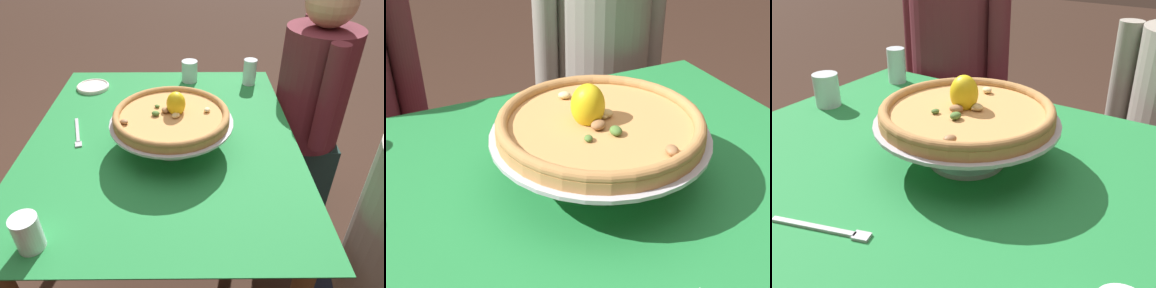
# 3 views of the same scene
# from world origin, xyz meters

# --- Properties ---
(dining_table) EXTENTS (1.21, 1.00, 0.76)m
(dining_table) POSITION_xyz_m (0.00, 0.00, 0.65)
(dining_table) COLOR brown
(dining_table) RESTS_ON ground
(pizza_stand) EXTENTS (0.43, 0.43, 0.11)m
(pizza_stand) POSITION_xyz_m (0.06, 0.04, 0.84)
(pizza_stand) COLOR #B7B7C1
(pizza_stand) RESTS_ON dining_table
(pizza) EXTENTS (0.40, 0.40, 0.10)m
(pizza) POSITION_xyz_m (0.06, 0.04, 0.89)
(pizza) COLOR tan
(pizza) RESTS_ON pizza_stand
(water_glass_side_left) EXTENTS (0.08, 0.08, 0.10)m
(water_glass_side_left) POSITION_xyz_m (-0.50, 0.10, 0.80)
(water_glass_side_left) COLOR silver
(water_glass_side_left) RESTS_ON dining_table
(water_glass_back_left) EXTENTS (0.06, 0.06, 0.12)m
(water_glass_back_left) POSITION_xyz_m (-0.46, 0.39, 0.81)
(water_glass_back_left) COLOR silver
(water_glass_back_left) RESTS_ON dining_table
(dinner_fork) EXTENTS (0.20, 0.08, 0.01)m
(dinner_fork) POSITION_xyz_m (-0.02, -0.33, 0.76)
(dinner_fork) COLOR #B7B7C1
(dinner_fork) RESTS_ON dining_table
(diner_left) EXTENTS (0.50, 0.35, 1.26)m
(diner_left) POSITION_xyz_m (-0.43, 0.70, 0.61)
(diner_left) COLOR #1E3833
(diner_left) RESTS_ON ground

